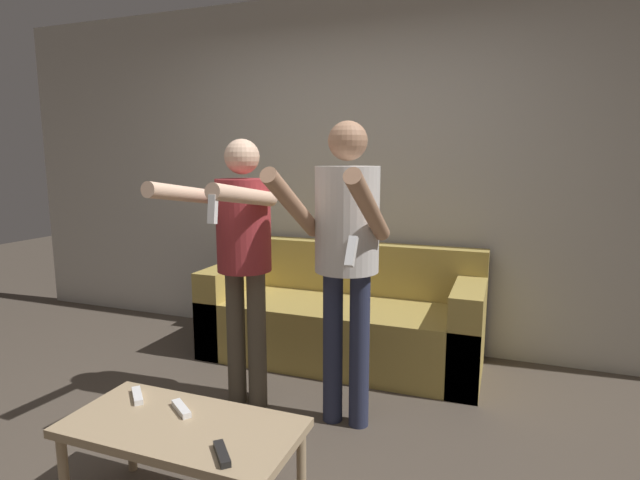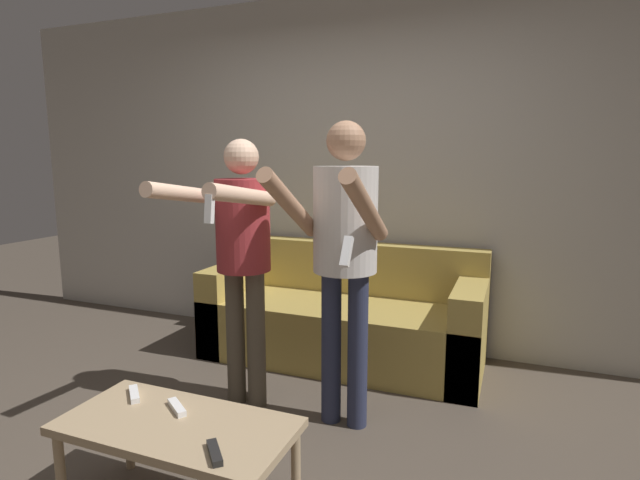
{
  "view_description": "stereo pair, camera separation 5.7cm",
  "coord_description": "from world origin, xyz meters",
  "px_view_note": "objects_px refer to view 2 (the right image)",
  "views": [
    {
      "loc": [
        1.15,
        -1.85,
        1.46
      ],
      "look_at": [
        0.06,
        1.06,
        0.96
      ],
      "focal_mm": 28.0,
      "sensor_mm": 36.0,
      "label": 1
    },
    {
      "loc": [
        1.2,
        -1.82,
        1.46
      ],
      "look_at": [
        0.06,
        1.06,
        0.96
      ],
      "focal_mm": 28.0,
      "sensor_mm": 36.0,
      "label": 2
    }
  ],
  "objects_px": {
    "person_standing_left": "(241,244)",
    "remote_mid": "(177,407)",
    "remote_far": "(134,394)",
    "couch": "(343,320)",
    "remote_near": "(215,453)",
    "coffee_table": "(177,433)",
    "person_standing_right": "(344,240)"
  },
  "relations": [
    {
      "from": "coffee_table",
      "to": "remote_far",
      "type": "xyz_separation_m",
      "value": [
        -0.31,
        0.11,
        0.06
      ]
    },
    {
      "from": "couch",
      "to": "remote_far",
      "type": "height_order",
      "value": "couch"
    },
    {
      "from": "remote_mid",
      "to": "remote_near",
      "type": "bearing_deg",
      "value": -33.57
    },
    {
      "from": "couch",
      "to": "remote_near",
      "type": "bearing_deg",
      "value": -84.22
    },
    {
      "from": "person_standing_right",
      "to": "coffee_table",
      "type": "relative_size",
      "value": 1.74
    },
    {
      "from": "remote_far",
      "to": "couch",
      "type": "bearing_deg",
      "value": 77.51
    },
    {
      "from": "person_standing_right",
      "to": "remote_far",
      "type": "bearing_deg",
      "value": -129.83
    },
    {
      "from": "person_standing_right",
      "to": "remote_mid",
      "type": "bearing_deg",
      "value": -117.16
    },
    {
      "from": "coffee_table",
      "to": "remote_near",
      "type": "height_order",
      "value": "remote_near"
    },
    {
      "from": "coffee_table",
      "to": "remote_mid",
      "type": "height_order",
      "value": "remote_mid"
    },
    {
      "from": "coffee_table",
      "to": "remote_mid",
      "type": "distance_m",
      "value": 0.12
    },
    {
      "from": "person_standing_right",
      "to": "remote_near",
      "type": "height_order",
      "value": "person_standing_right"
    },
    {
      "from": "remote_mid",
      "to": "person_standing_right",
      "type": "bearing_deg",
      "value": 62.84
    },
    {
      "from": "coffee_table",
      "to": "person_standing_left",
      "type": "bearing_deg",
      "value": 104.34
    },
    {
      "from": "remote_near",
      "to": "couch",
      "type": "bearing_deg",
      "value": 95.78
    },
    {
      "from": "couch",
      "to": "remote_mid",
      "type": "bearing_deg",
      "value": -94.26
    },
    {
      "from": "couch",
      "to": "remote_far",
      "type": "distance_m",
      "value": 1.77
    },
    {
      "from": "person_standing_left",
      "to": "person_standing_right",
      "type": "relative_size",
      "value": 0.95
    },
    {
      "from": "person_standing_left",
      "to": "remote_mid",
      "type": "distance_m",
      "value": 1.03
    },
    {
      "from": "person_standing_left",
      "to": "remote_near",
      "type": "relative_size",
      "value": 11.68
    },
    {
      "from": "couch",
      "to": "remote_near",
      "type": "relative_size",
      "value": 14.82
    },
    {
      "from": "person_standing_left",
      "to": "coffee_table",
      "type": "height_order",
      "value": "person_standing_left"
    },
    {
      "from": "couch",
      "to": "person_standing_left",
      "type": "bearing_deg",
      "value": -108.96
    },
    {
      "from": "couch",
      "to": "remote_mid",
      "type": "distance_m",
      "value": 1.76
    },
    {
      "from": "person_standing_right",
      "to": "remote_far",
      "type": "relative_size",
      "value": 12.51
    },
    {
      "from": "couch",
      "to": "remote_mid",
      "type": "height_order",
      "value": "couch"
    },
    {
      "from": "person_standing_left",
      "to": "remote_far",
      "type": "xyz_separation_m",
      "value": [
        -0.07,
        -0.82,
        -0.55
      ]
    },
    {
      "from": "person_standing_left",
      "to": "remote_far",
      "type": "height_order",
      "value": "person_standing_left"
    },
    {
      "from": "coffee_table",
      "to": "remote_mid",
      "type": "bearing_deg",
      "value": 126.59
    },
    {
      "from": "couch",
      "to": "person_standing_right",
      "type": "height_order",
      "value": "person_standing_right"
    },
    {
      "from": "person_standing_right",
      "to": "coffee_table",
      "type": "bearing_deg",
      "value": -112.03
    },
    {
      "from": "couch",
      "to": "coffee_table",
      "type": "distance_m",
      "value": 1.84
    }
  ]
}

